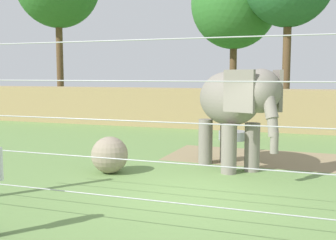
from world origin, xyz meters
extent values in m
plane|color=#6B8E4C|center=(0.00, 0.00, 0.00)|extent=(120.00, 120.00, 0.00)
cube|color=#937F5B|center=(1.26, 4.61, 0.00)|extent=(6.58, 3.01, 0.01)
cube|color=tan|center=(0.00, 11.45, 0.96)|extent=(36.00, 1.80, 1.92)
cylinder|color=gray|center=(0.87, 2.69, 0.65)|extent=(0.41, 0.41, 1.31)
cylinder|color=gray|center=(0.33, 2.21, 0.65)|extent=(0.41, 0.41, 1.31)
cylinder|color=gray|center=(-0.02, 3.69, 0.65)|extent=(0.41, 0.41, 1.31)
cylinder|color=gray|center=(-0.55, 3.21, 0.65)|extent=(0.41, 0.41, 1.31)
ellipsoid|color=gray|center=(0.16, 2.95, 1.95)|extent=(2.59, 2.69, 1.50)
ellipsoid|color=gray|center=(1.17, 1.81, 2.21)|extent=(1.38, 1.38, 1.08)
cube|color=gray|center=(1.53, 2.25, 2.21)|extent=(0.33, 0.83, 1.03)
cube|color=gray|center=(0.69, 1.50, 2.21)|extent=(0.81, 0.42, 1.03)
cylinder|color=gray|center=(1.44, 1.51, 1.82)|extent=(0.53, 0.54, 0.59)
cylinder|color=gray|center=(1.51, 1.42, 1.41)|extent=(0.40, 0.41, 0.55)
cylinder|color=gray|center=(1.56, 1.37, 1.02)|extent=(0.27, 0.27, 0.51)
cylinder|color=gray|center=(-0.74, 3.96, 1.85)|extent=(0.26, 0.27, 0.75)
sphere|color=gray|center=(-2.66, 1.21, 0.49)|extent=(0.98, 0.98, 0.98)
cylinder|color=#B7B7BC|center=(0.00, -2.46, 0.59)|extent=(10.43, 0.02, 0.02)
cylinder|color=#B7B7BC|center=(0.00, -2.46, 1.23)|extent=(10.43, 0.02, 0.02)
cylinder|color=#B7B7BC|center=(0.00, -2.46, 1.86)|extent=(10.43, 0.02, 0.02)
cylinder|color=#B7B7BC|center=(0.00, -2.46, 2.50)|extent=(10.43, 0.02, 0.02)
cylinder|color=#B7B7BC|center=(0.00, -2.46, 3.14)|extent=(10.43, 0.02, 0.02)
cylinder|color=silver|center=(-2.35, -3.18, 1.16)|extent=(0.12, 0.12, 0.54)
cube|color=black|center=(-2.42, -3.13, 0.94)|extent=(0.04, 0.07, 0.14)
cylinder|color=gray|center=(-0.64, 7.92, 0.17)|extent=(1.10, 1.10, 0.35)
cylinder|color=#38607A|center=(-0.64, 7.92, 0.32)|extent=(1.01, 1.01, 0.02)
cylinder|color=brown|center=(-2.46, 17.68, 2.37)|extent=(0.44, 0.44, 4.74)
ellipsoid|color=#33752D|center=(-2.46, 17.68, 7.00)|extent=(5.33, 5.33, 5.60)
cylinder|color=brown|center=(0.89, 15.63, 2.84)|extent=(0.44, 0.44, 5.69)
cylinder|color=brown|center=(-13.53, 15.25, 3.10)|extent=(0.44, 0.44, 6.20)
camera|label=1|loc=(2.40, -8.50, 2.60)|focal=44.44mm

